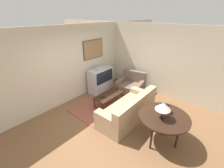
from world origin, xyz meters
The scene contains 12 objects.
ground_plane centered at (0.00, 0.00, 0.00)m, with size 12.00×12.00×0.00m, color brown.
wall_back centered at (0.02, 2.13, 1.36)m, with size 12.00×0.10×2.70m.
wall_right centered at (2.63, 0.00, 1.35)m, with size 0.06×12.00×2.70m.
area_rug centered at (0.63, 0.80, 0.01)m, with size 2.49×1.61×0.01m.
tv centered at (1.20, 1.74, 0.51)m, with size 1.02×0.51×1.08m.
couch centered at (0.43, -0.22, 0.31)m, with size 2.07×0.89×0.85m.
armchair centered at (1.94, 0.71, 0.27)m, with size 1.07×1.14×0.84m.
coffee_table centered at (0.61, 0.77, 0.37)m, with size 1.09×0.53×0.41m.
console_table centered at (0.24, -1.36, 0.70)m, with size 1.23×1.23×0.76m.
table_lamp centered at (0.12, -1.34, 1.09)m, with size 0.36×0.36×0.42m.
mantel_clock centered at (0.42, -1.34, 0.86)m, with size 0.15×0.10×0.19m.
remote centered at (0.35, 0.79, 0.42)m, with size 0.12×0.16×0.02m.
Camera 1 is at (-2.83, -2.30, 3.02)m, focal length 24.00 mm.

